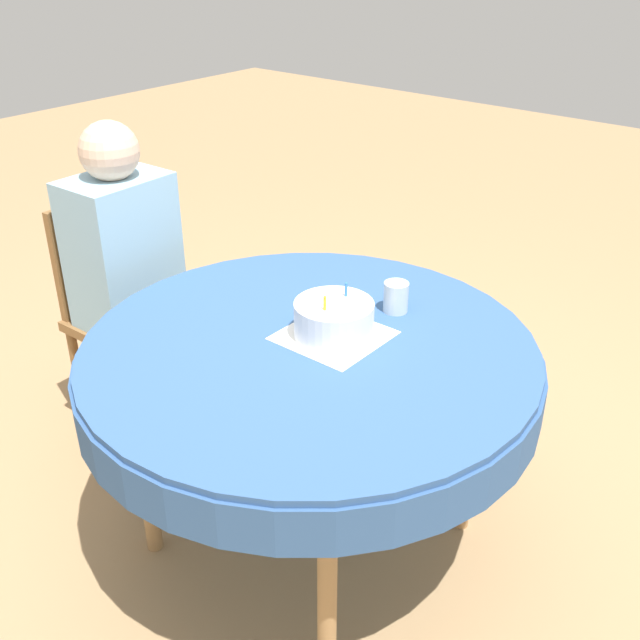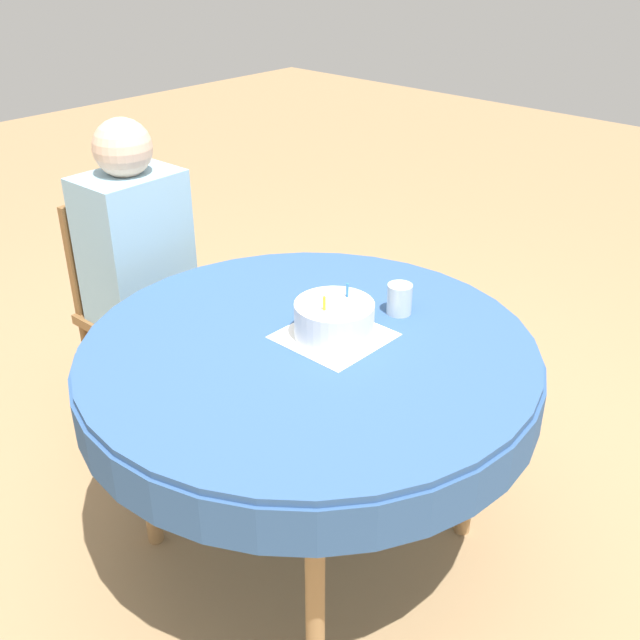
{
  "view_description": "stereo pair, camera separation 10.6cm",
  "coord_description": "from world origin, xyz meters",
  "views": [
    {
      "loc": [
        -1.38,
        -1.17,
        1.78
      ],
      "look_at": [
        0.04,
        -0.01,
        0.79
      ],
      "focal_mm": 42.0,
      "sensor_mm": 36.0,
      "label": 1
    },
    {
      "loc": [
        -1.31,
        -1.25,
        1.78
      ],
      "look_at": [
        0.04,
        -0.01,
        0.79
      ],
      "focal_mm": 42.0,
      "sensor_mm": 36.0,
      "label": 2
    }
  ],
  "objects": [
    {
      "name": "ground_plane",
      "position": [
        0.0,
        0.0,
        0.0
      ],
      "size": [
        12.0,
        12.0,
        0.0
      ],
      "primitive_type": "plane",
      "color": "#A37F56"
    },
    {
      "name": "dining_table",
      "position": [
        0.0,
        0.0,
        0.64
      ],
      "size": [
        1.3,
        1.3,
        0.72
      ],
      "color": "#335689",
      "rests_on": "ground_plane"
    },
    {
      "name": "chair",
      "position": [
        0.05,
        0.97,
        0.49
      ],
      "size": [
        0.39,
        0.39,
        0.89
      ],
      "rotation": [
        0.0,
        0.0,
        0.04
      ],
      "color": "brown",
      "rests_on": "ground_plane"
    },
    {
      "name": "person",
      "position": [
        0.06,
        0.88,
        0.73
      ],
      "size": [
        0.35,
        0.35,
        1.2
      ],
      "rotation": [
        0.0,
        0.0,
        0.04
      ],
      "color": "#DBB293",
      "rests_on": "ground_plane"
    },
    {
      "name": "napkin",
      "position": [
        0.08,
        -0.03,
        0.73
      ],
      "size": [
        0.28,
        0.28,
        0.0
      ],
      "color": "white",
      "rests_on": "dining_table"
    },
    {
      "name": "birthday_cake",
      "position": [
        0.08,
        -0.03,
        0.78
      ],
      "size": [
        0.23,
        0.23,
        0.14
      ],
      "color": "white",
      "rests_on": "dining_table"
    },
    {
      "name": "drinking_glass",
      "position": [
        0.32,
        -0.07,
        0.77
      ],
      "size": [
        0.08,
        0.08,
        0.09
      ],
      "color": "silver",
      "rests_on": "dining_table"
    }
  ]
}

